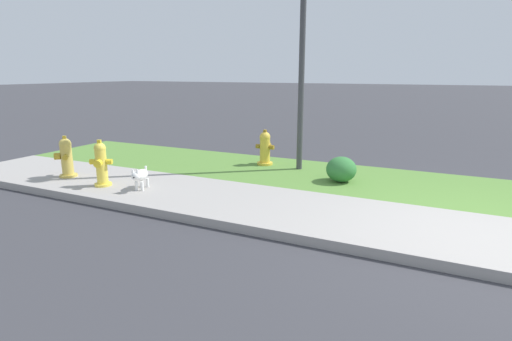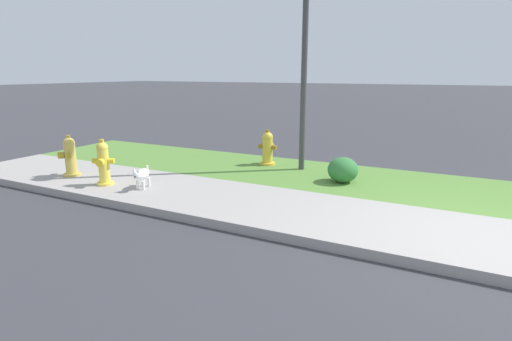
% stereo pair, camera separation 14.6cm
% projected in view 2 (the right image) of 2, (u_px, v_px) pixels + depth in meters
% --- Properties ---
extents(ground_plane, '(120.00, 120.00, 0.00)m').
position_uv_depth(ground_plane, '(493.00, 243.00, 4.44)').
color(ground_plane, '#38383D').
extents(sidewalk_pavement, '(18.00, 1.81, 0.01)m').
position_uv_depth(sidewalk_pavement, '(493.00, 242.00, 4.44)').
color(sidewalk_pavement, '#9E9993').
rests_on(sidewalk_pavement, ground).
extents(grass_verge, '(18.00, 2.19, 0.01)m').
position_uv_depth(grass_verge, '(485.00, 195.00, 6.17)').
color(grass_verge, '#568438').
rests_on(grass_verge, ground).
extents(street_curb, '(18.00, 0.16, 0.12)m').
position_uv_depth(street_curb, '(501.00, 277.00, 3.58)').
color(street_curb, '#9E9993').
rests_on(street_curb, ground).
extents(fire_hydrant_near_corner, '(0.39, 0.36, 0.72)m').
position_uv_depth(fire_hydrant_near_corner, '(268.00, 148.00, 8.10)').
color(fire_hydrant_near_corner, gold).
rests_on(fire_hydrant_near_corner, ground).
extents(fire_hydrant_mid_block, '(0.35, 0.35, 0.75)m').
position_uv_depth(fire_hydrant_mid_block, '(70.00, 157.00, 7.21)').
color(fire_hydrant_mid_block, gold).
rests_on(fire_hydrant_mid_block, ground).
extents(fire_hydrant_at_driveway, '(0.36, 0.33, 0.78)m').
position_uv_depth(fire_hydrant_at_driveway, '(103.00, 163.00, 6.61)').
color(fire_hydrant_at_driveway, yellow).
rests_on(fire_hydrant_at_driveway, ground).
extents(small_white_dog, '(0.26, 0.46, 0.39)m').
position_uv_depth(small_white_dog, '(142.00, 175.00, 6.42)').
color(small_white_dog, white).
rests_on(small_white_dog, ground).
extents(shrub_bush_mid_verge, '(0.52, 0.52, 0.44)m').
position_uv_depth(shrub_bush_mid_verge, '(343.00, 170.00, 6.83)').
color(shrub_bush_mid_verge, '#337538').
rests_on(shrub_bush_mid_verge, ground).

